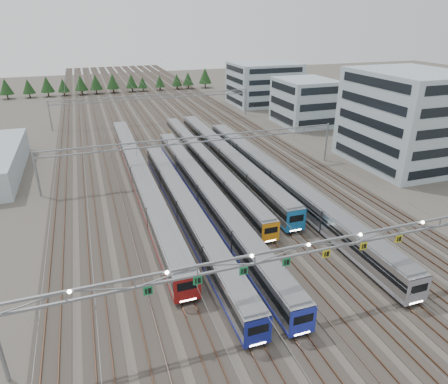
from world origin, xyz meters
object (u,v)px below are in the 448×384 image
object	(u,v)px
train_e	(226,157)
gantry_near	(307,251)
train_a	(140,176)
depot_bldg_north	(264,84)
gantry_mid	(197,144)
train_d	(205,160)
depot_bldg_south	(406,119)
depot_bldg_mid	(305,102)
train_c	(206,194)
train_f	(277,179)
gantry_far	(154,100)
train_b	(186,210)

from	to	relation	value
train_e	gantry_near	world-z (taller)	gantry_near
train_a	depot_bldg_north	bearing A→B (deg)	49.65
train_a	depot_bldg_north	distance (m)	80.07
train_e	depot_bldg_north	bearing A→B (deg)	58.99
train_a	gantry_mid	distance (m)	12.13
train_d	gantry_near	size ratio (longest dim) A/B	1.09
depot_bldg_south	depot_bldg_mid	xyz separation A→B (m)	(-2.32, 35.78, -3.13)
train_c	train_f	world-z (taller)	train_f
train_a	depot_bldg_south	distance (m)	53.56
gantry_far	depot_bldg_north	world-z (taller)	depot_bldg_north
train_a	depot_bldg_mid	distance (m)	59.47
train_f	gantry_mid	distance (m)	16.40
train_a	train_e	size ratio (longest dim) A/B	1.17
train_f	gantry_far	world-z (taller)	gantry_far
train_e	depot_bldg_north	size ratio (longest dim) A/B	2.67
depot_bldg_south	depot_bldg_north	size ratio (longest dim) A/B	1.00
gantry_mid	depot_bldg_mid	xyz separation A→B (m)	(39.30, 29.30, -0.17)
train_a	gantry_near	world-z (taller)	gantry_near
gantry_near	train_d	bearing A→B (deg)	86.95
train_d	gantry_far	world-z (taller)	gantry_far
train_b	train_e	distance (m)	24.52
train_b	gantry_far	xyz separation A→B (m)	(6.75, 62.45, 4.33)
train_a	gantry_far	distance (m)	48.27
train_d	train_f	xyz separation A→B (m)	(9.00, -14.17, 0.21)
train_a	train_b	distance (m)	16.32
depot_bldg_north	train_a	bearing A→B (deg)	-130.35
gantry_mid	gantry_far	xyz separation A→B (m)	(0.00, 45.00, 0.00)
gantry_far	depot_bldg_mid	xyz separation A→B (m)	(39.30, -15.70, -0.17)
train_b	gantry_near	world-z (taller)	gantry_near
train_a	gantry_mid	world-z (taller)	gantry_mid
train_c	depot_bldg_mid	bearing A→B (deg)	45.40
train_c	depot_bldg_mid	size ratio (longest dim) A/B	3.91
train_a	train_b	xyz separation A→B (m)	(4.50, -15.69, -0.14)
gantry_near	depot_bldg_north	size ratio (longest dim) A/B	2.56
train_a	train_f	distance (m)	24.38
train_f	gantry_near	xyz separation A→B (m)	(-11.30, -28.97, 4.94)
train_a	train_d	world-z (taller)	train_a
gantry_near	gantry_mid	xyz separation A→B (m)	(0.05, 40.12, -0.70)
train_b	depot_bldg_north	bearing A→B (deg)	58.33
train_c	gantry_mid	world-z (taller)	gantry_mid
train_c	gantry_mid	size ratio (longest dim) A/B	1.11
gantry_mid	depot_bldg_south	distance (m)	42.22
gantry_near	depot_bldg_mid	distance (m)	79.80
train_a	train_c	size ratio (longest dim) A/B	1.09
train_b	depot_bldg_mid	distance (m)	65.75
train_e	depot_bldg_south	distance (m)	36.84
train_a	depot_bldg_north	xyz separation A→B (m)	(51.75, 60.92, 4.69)
train_f	depot_bldg_south	xyz separation A→B (m)	(30.37, 4.68, 7.19)
train_f	depot_bldg_mid	bearing A→B (deg)	55.27
train_c	train_f	size ratio (longest dim) A/B	0.95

